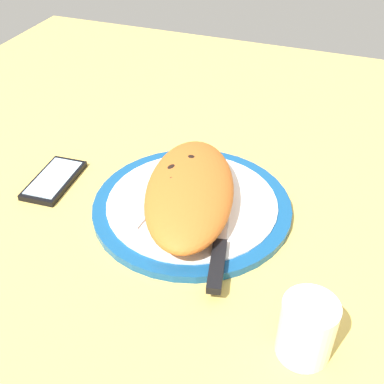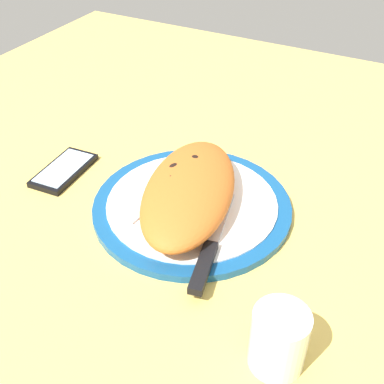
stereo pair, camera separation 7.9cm
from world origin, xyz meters
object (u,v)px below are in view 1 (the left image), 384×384
Objects in this scene: fork at (153,202)px; knife at (219,251)px; water_glass at (306,331)px; plate at (192,206)px; smartphone at (54,180)px; calzone at (191,191)px.

fork is 0.75× the size of knife.
water_glass is at bearing 53.08° from knife.
plate is 6.44cm from fork.
knife reaches higher than plate.
knife is 2.67× the size of water_glass.
smartphone is 1.59× the size of water_glass.
plate is at bearing -141.53° from knife.
water_glass reaches higher than fork.
smartphone is (0.56, -25.36, -3.92)cm from calzone.
knife is (7.21, 13.57, 0.30)cm from fork.
water_glass is at bearing 48.23° from calzone.
smartphone is (-1.04, -19.41, -1.23)cm from fork.
water_glass is at bearing 57.25° from fork.
water_glass is (17.78, 27.65, 1.87)cm from fork.
calzone reaches higher than fork.
knife is at bearing 38.47° from plate.
water_glass reaches higher than smartphone.
plate is 25.27cm from smartphone.
water_glass reaches higher than plate.
smartphone is (1.51, -25.22, -0.20)cm from plate.
calzone is at bearing 91.26° from smartphone.
smartphone is at bearing -86.57° from plate.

